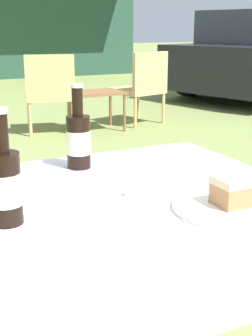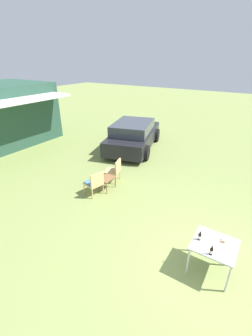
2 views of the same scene
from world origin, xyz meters
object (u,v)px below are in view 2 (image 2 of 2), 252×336
Objects in this scene: parked_car at (133,135)px; patio_table at (214,247)px; wicker_chair_plain at (114,169)px; cake_on_plate at (223,241)px; cola_bottle_far at (211,251)px; garden_side_table at (107,179)px; wicker_chair_cushioned at (94,182)px; cola_bottle_near at (200,236)px.

patio_table is (-5.45, -5.20, -0.00)m from parked_car.
wicker_chair_plain reaches higher than cake_on_plate.
wicker_chair_plain is at bearing 64.63° from cake_on_plate.
patio_table is at bearing -1.19° from cola_bottle_far.
cola_bottle_far is (-1.82, -3.92, 0.44)m from garden_side_table.
wicker_chair_cushioned is 4.27m from cola_bottle_far.
patio_table is (-1.50, -3.93, 0.28)m from garden_side_table.
patio_table is (-2.13, -4.03, 0.20)m from wicker_chair_plain.
cake_on_plate is (-0.85, -4.18, 0.30)m from wicker_chair_cushioned.
patio_table is at bearing 47.45° from wicker_chair_plain.
wicker_chair_cushioned is at bearing -15.83° from wicker_chair_plain.
cola_bottle_far is (-1.32, -4.04, 0.36)m from wicker_chair_cushioned.
cola_bottle_near reaches higher than garden_side_table.
parked_car is at bearing 45.19° from cake_on_plate.
cake_on_plate is at bearing 49.91° from wicker_chair_plain.
wicker_chair_cushioned and wicker_chair_plain have the same top height.
garden_side_table is at bearing -177.70° from parked_car.
wicker_chair_cushioned is at bearing 166.38° from garden_side_table.
garden_side_table is at bearing -5.68° from wicker_chair_plain.
wicker_chair_plain is 4.72m from cola_bottle_far.
garden_side_table is 4.21m from patio_table.
garden_side_table is at bearing 179.61° from wicker_chair_cushioned.
cake_on_plate is at bearing -150.42° from parked_car.
wicker_chair_plain is (1.12, -0.02, 0.01)m from wicker_chair_cushioned.
wicker_chair_plain is 3.40× the size of cake_on_plate.
cake_on_plate is at bearing -108.38° from garden_side_table.
cola_bottle_far reaches higher than wicker_chair_plain.
wicker_chair_plain is at bearing 62.17° from patio_table.
cola_bottle_near reaches higher than cake_on_plate.
garden_side_table is 2.35× the size of cola_bottle_far.
cola_bottle_far is at bearing 163.53° from cake_on_plate.
wicker_chair_cushioned is at bearing 71.93° from cola_bottle_far.
cola_bottle_near is at bearing -153.96° from parked_car.
cake_on_plate is at bearing -65.93° from cola_bottle_near.
cola_bottle_near is at bearing -113.17° from garden_side_table.
cola_bottle_near is at bearing 98.20° from patio_table.
wicker_chair_cushioned is 1.12m from wicker_chair_plain.
parked_car is 19.62× the size of cola_bottle_near.
patio_table is 0.22m from cake_on_plate.
cake_on_plate is (-1.97, -4.16, 0.29)m from wicker_chair_plain.
cola_bottle_near is (-0.20, 0.44, 0.06)m from cake_on_plate.
cola_bottle_far is at bearing 85.16° from wicker_chair_cushioned.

